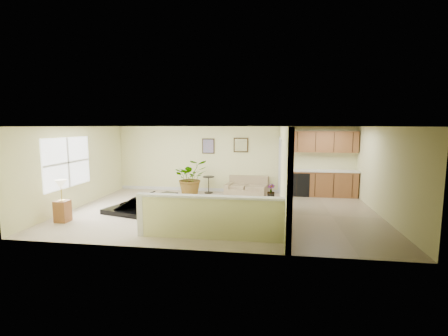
# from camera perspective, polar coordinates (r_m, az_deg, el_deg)

# --- Properties ---
(floor) EXTENTS (9.00, 9.00, 0.00)m
(floor) POSITION_cam_1_polar(r_m,az_deg,el_deg) (9.62, -0.54, -7.74)
(floor) COLOR beige
(floor) RESTS_ON ground
(back_wall) EXTENTS (9.00, 0.04, 2.50)m
(back_wall) POSITION_cam_1_polar(r_m,az_deg,el_deg) (12.33, 1.60, 1.52)
(back_wall) COLOR beige
(back_wall) RESTS_ON floor
(front_wall) EXTENTS (9.00, 0.04, 2.50)m
(front_wall) POSITION_cam_1_polar(r_m,az_deg,el_deg) (6.47, -4.66, -3.89)
(front_wall) COLOR beige
(front_wall) RESTS_ON floor
(left_wall) EXTENTS (0.04, 6.00, 2.50)m
(left_wall) POSITION_cam_1_polar(r_m,az_deg,el_deg) (11.00, -24.39, 0.15)
(left_wall) COLOR beige
(left_wall) RESTS_ON floor
(right_wall) EXTENTS (0.04, 6.00, 2.50)m
(right_wall) POSITION_cam_1_polar(r_m,az_deg,el_deg) (9.76, 26.55, -0.82)
(right_wall) COLOR beige
(right_wall) RESTS_ON floor
(ceiling) EXTENTS (9.00, 6.00, 0.04)m
(ceiling) POSITION_cam_1_polar(r_m,az_deg,el_deg) (9.29, -0.56, 7.32)
(ceiling) COLOR silver
(ceiling) RESTS_ON back_wall
(kitchen_vinyl) EXTENTS (2.70, 6.00, 0.01)m
(kitchen_vinyl) POSITION_cam_1_polar(r_m,az_deg,el_deg) (9.67, 18.43, -8.03)
(kitchen_vinyl) COLOR gray
(kitchen_vinyl) RESTS_ON floor
(interior_partition) EXTENTS (0.18, 5.99, 2.50)m
(interior_partition) POSITION_cam_1_polar(r_m,az_deg,el_deg) (9.53, 10.45, -0.53)
(interior_partition) COLOR beige
(interior_partition) RESTS_ON floor
(pony_half_wall) EXTENTS (3.42, 0.22, 1.00)m
(pony_half_wall) POSITION_cam_1_polar(r_m,az_deg,el_deg) (7.29, -2.77, -8.49)
(pony_half_wall) COLOR beige
(pony_half_wall) RESTS_ON floor
(left_window) EXTENTS (0.05, 2.15, 1.45)m
(left_window) POSITION_cam_1_polar(r_m,az_deg,el_deg) (10.56, -25.83, 0.88)
(left_window) COLOR white
(left_window) RESTS_ON left_wall
(wall_art_left) EXTENTS (0.48, 0.04, 0.58)m
(wall_art_left) POSITION_cam_1_polar(r_m,az_deg,el_deg) (12.40, -2.78, 3.87)
(wall_art_left) COLOR #342713
(wall_art_left) RESTS_ON back_wall
(wall_mirror) EXTENTS (0.55, 0.04, 0.55)m
(wall_mirror) POSITION_cam_1_polar(r_m,az_deg,el_deg) (12.22, 2.99, 4.05)
(wall_mirror) COLOR #342713
(wall_mirror) RESTS_ON back_wall
(kitchen_cabinets) EXTENTS (2.36, 0.65, 2.33)m
(kitchen_cabinets) POSITION_cam_1_polar(r_m,az_deg,el_deg) (12.15, 16.56, -0.68)
(kitchen_cabinets) COLOR #965631
(kitchen_cabinets) RESTS_ON floor
(piano) EXTENTS (1.79, 1.79, 1.26)m
(piano) POSITION_cam_1_polar(r_m,az_deg,el_deg) (10.00, -15.93, -4.36)
(piano) COLOR black
(piano) RESTS_ON floor
(piano_bench) EXTENTS (0.70, 0.94, 0.56)m
(piano_bench) POSITION_cam_1_polar(r_m,az_deg,el_deg) (9.58, -10.61, -6.20)
(piano_bench) COLOR black
(piano_bench) RESTS_ON floor
(loveseat) EXTENTS (1.65, 1.10, 0.86)m
(loveseat) POSITION_cam_1_polar(r_m,az_deg,el_deg) (12.11, 3.98, -3.01)
(loveseat) COLOR #967C5F
(loveseat) RESTS_ON floor
(accent_table) EXTENTS (0.44, 0.44, 0.63)m
(accent_table) POSITION_cam_1_polar(r_m,az_deg,el_deg) (12.21, -2.73, -2.54)
(accent_table) COLOR black
(accent_table) RESTS_ON floor
(palm_plant) EXTENTS (1.51, 1.43, 1.32)m
(palm_plant) POSITION_cam_1_polar(r_m,az_deg,el_deg) (11.80, -5.81, -1.72)
(palm_plant) COLOR black
(palm_plant) RESTS_ON floor
(small_plant) EXTENTS (0.32, 0.32, 0.48)m
(small_plant) POSITION_cam_1_polar(r_m,az_deg,el_deg) (11.58, 8.26, -4.19)
(small_plant) COLOR black
(small_plant) RESTS_ON floor
(lamp_stand) EXTENTS (0.33, 0.33, 1.12)m
(lamp_stand) POSITION_cam_1_polar(r_m,az_deg,el_deg) (9.57, -26.58, -5.70)
(lamp_stand) COLOR #965631
(lamp_stand) RESTS_ON floor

